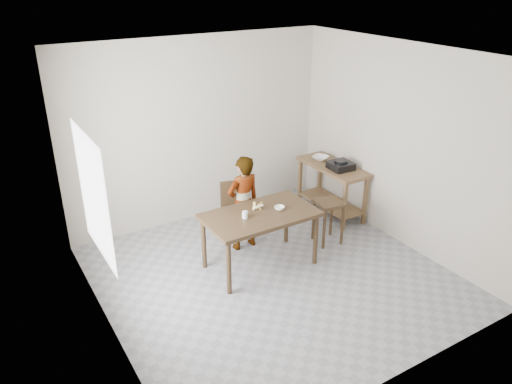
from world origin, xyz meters
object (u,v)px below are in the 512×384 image
prep_counter (331,190)px  child (243,203)px  dining_chair (237,211)px  stool (328,222)px  dining_table (260,240)px

prep_counter → child: size_ratio=0.91×
dining_chair → stool: (1.00, -0.79, -0.08)m
prep_counter → child: bearing=-173.8°
child → stool: (1.07, -0.49, -0.35)m
dining_chair → dining_table: bearing=-84.0°
prep_counter → stool: 0.90m
dining_table → prep_counter: size_ratio=1.17×
stool → prep_counter: bearing=48.2°
dining_table → dining_chair: bearing=81.4°
dining_table → child: bearing=83.7°
prep_counter → child: child is taller
dining_table → child: size_ratio=1.06×
prep_counter → dining_table: bearing=-157.9°
dining_chair → child: bearing=-87.9°
dining_chair → stool: dining_chair is taller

